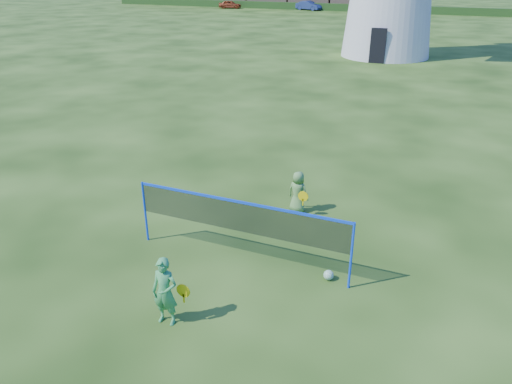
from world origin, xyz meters
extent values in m
plane|color=black|center=(0.00, 0.00, 0.00)|extent=(220.00, 220.00, 0.00)
cube|color=black|center=(-1.72, 26.04, 1.16)|extent=(1.05, 0.13, 2.32)
cylinder|color=blue|center=(-2.42, -0.14, 0.78)|extent=(0.05, 0.05, 1.55)
cylinder|color=blue|center=(2.58, -0.14, 0.78)|extent=(0.05, 0.05, 1.55)
cube|color=black|center=(0.08, -0.14, 1.15)|extent=(5.00, 0.02, 0.70)
cube|color=blue|center=(0.08, -0.14, 1.52)|extent=(5.00, 0.02, 0.06)
imported|color=#3C964C|center=(-0.31, -2.56, 0.69)|extent=(0.53, 0.37, 1.38)
cylinder|color=yellow|center=(-0.03, -2.38, 0.67)|extent=(0.28, 0.02, 0.28)
cube|color=yellow|center=(-0.03, -2.38, 0.50)|extent=(0.03, 0.02, 0.20)
imported|color=#598D44|center=(0.47, 2.75, 0.58)|extent=(0.63, 0.46, 1.17)
cylinder|color=yellow|center=(0.69, 2.53, 0.60)|extent=(0.28, 0.02, 0.28)
cube|color=yellow|center=(0.69, 2.53, 0.43)|extent=(0.03, 0.02, 0.20)
sphere|color=green|center=(2.12, -0.03, 0.11)|extent=(0.22, 0.22, 0.22)
cube|color=#193814|center=(-22.00, 66.00, 0.50)|extent=(62.00, 0.80, 1.00)
imported|color=maroon|center=(-31.25, 63.88, 0.59)|extent=(3.66, 2.02, 1.18)
imported|color=navy|center=(-19.10, 65.67, 0.65)|extent=(4.19, 2.41, 1.31)
camera|label=1|loc=(4.12, -8.66, 6.14)|focal=34.27mm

